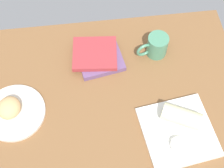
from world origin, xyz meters
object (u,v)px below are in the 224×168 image
object	(u,v)px
book_stack	(98,57)
square_plate	(178,132)
coffee_mug	(156,46)
round_plate	(15,112)
scone_pastry	(9,108)
breakfast_wrap	(181,116)
sauce_cup	(178,145)

from	to	relation	value
book_stack	square_plate	bearing A→B (deg)	126.40
book_stack	coffee_mug	bearing A→B (deg)	-178.13
round_plate	coffee_mug	xyz separation A→B (cm)	(-58.22, -21.30, 4.26)
coffee_mug	scone_pastry	bearing A→B (deg)	19.47
round_plate	breakfast_wrap	bearing A→B (deg)	170.10
round_plate	scone_pastry	world-z (taller)	scone_pastry
sauce_cup	coffee_mug	distance (cm)	41.87
round_plate	book_stack	world-z (taller)	book_stack
scone_pastry	coffee_mug	size ratio (longest dim) A/B	0.69
sauce_cup	scone_pastry	bearing A→B (deg)	-19.36
breakfast_wrap	scone_pastry	bearing A→B (deg)	-73.40
book_stack	round_plate	bearing A→B (deg)	31.23
sauce_cup	breakfast_wrap	world-z (taller)	breakfast_wrap
scone_pastry	coffee_mug	bearing A→B (deg)	-160.53
square_plate	breakfast_wrap	size ratio (longest dim) A/B	1.80
breakfast_wrap	book_stack	bearing A→B (deg)	-111.86
square_plate	breakfast_wrap	xyz separation A→B (cm)	(-1.40, -4.36, 4.02)
round_plate	sauce_cup	world-z (taller)	sauce_cup
sauce_cup	book_stack	bearing A→B (deg)	-59.18
square_plate	breakfast_wrap	distance (cm)	6.09
sauce_cup	breakfast_wrap	bearing A→B (deg)	-107.80
round_plate	breakfast_wrap	world-z (taller)	breakfast_wrap
square_plate	scone_pastry	bearing A→B (deg)	-14.16
scone_pastry	coffee_mug	xyz separation A→B (cm)	(-59.29, -20.96, 0.45)
scone_pastry	round_plate	bearing A→B (deg)	162.55
scone_pastry	book_stack	bearing A→B (deg)	-149.97
square_plate	book_stack	bearing A→B (deg)	-53.60
sauce_cup	coffee_mug	xyz separation A→B (cm)	(0.06, -41.82, 2.01)
round_plate	square_plate	xyz separation A→B (cm)	(-60.03, 15.07, 0.10)
round_plate	square_plate	distance (cm)	61.89
scone_pastry	sauce_cup	world-z (taller)	scone_pastry
sauce_cup	breakfast_wrap	distance (cm)	10.47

